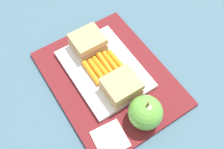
{
  "coord_description": "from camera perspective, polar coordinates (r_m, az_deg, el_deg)",
  "views": [
    {
      "loc": [
        0.27,
        -0.17,
        0.57
      ],
      "look_at": [
        0.01,
        0.0,
        0.04
      ],
      "focal_mm": 40.47,
      "sensor_mm": 36.0,
      "label": 1
    }
  ],
  "objects": [
    {
      "name": "ground_plane",
      "position": [
        0.65,
        -0.6,
        -1.08
      ],
      "size": [
        2.4,
        2.4,
        0.0
      ],
      "primitive_type": "plane",
      "color": "#42667A"
    },
    {
      "name": "lunchbag_mat",
      "position": [
        0.65,
        -0.6,
        -0.87
      ],
      "size": [
        0.36,
        0.28,
        0.01
      ],
      "primitive_type": "cube",
      "color": "maroon",
      "rests_on": "ground_plane"
    },
    {
      "name": "food_tray",
      "position": [
        0.65,
        -1.81,
        1.21
      ],
      "size": [
        0.23,
        0.17,
        0.01
      ],
      "primitive_type": "cube",
      "color": "white",
      "rests_on": "lunchbag_mat"
    },
    {
      "name": "sandwich_half_left",
      "position": [
        0.67,
        -5.47,
        7.25
      ],
      "size": [
        0.07,
        0.08,
        0.04
      ],
      "color": "tan",
      "rests_on": "food_tray"
    },
    {
      "name": "sandwich_half_right",
      "position": [
        0.59,
        2.14,
        -2.72
      ],
      "size": [
        0.07,
        0.08,
        0.04
      ],
      "color": "tan",
      "rests_on": "food_tray"
    },
    {
      "name": "carrot_sticks_bundle",
      "position": [
        0.64,
        -1.81,
        1.85
      ],
      "size": [
        0.08,
        0.09,
        0.02
      ],
      "color": "orange",
      "rests_on": "food_tray"
    },
    {
      "name": "apple",
      "position": [
        0.57,
        7.57,
        -8.5
      ],
      "size": [
        0.08,
        0.08,
        0.09
      ],
      "color": "#66B742",
      "rests_on": "lunchbag_mat"
    },
    {
      "name": "paper_napkin",
      "position": [
        0.58,
        -0.42,
        -14.34
      ],
      "size": [
        0.08,
        0.08,
        0.0
      ],
      "primitive_type": "cube",
      "rotation": [
        0.0,
        0.0,
        -0.1
      ],
      "color": "white",
      "rests_on": "lunchbag_mat"
    }
  ]
}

